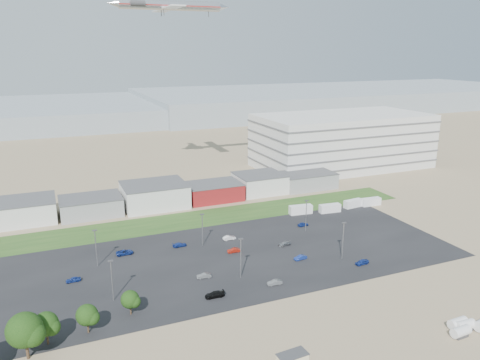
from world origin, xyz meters
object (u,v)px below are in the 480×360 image
parked_car_12 (284,244)px  box_trailer_a (301,210)px  parked_car_1 (300,258)px  parked_car_7 (234,250)px  parked_car_5 (73,279)px  parked_car_11 (229,238)px  parked_car_13 (275,282)px  parked_car_9 (125,252)px  storage_tank_nw (458,323)px  parked_car_6 (180,245)px  parked_car_2 (362,262)px  parked_car_3 (215,294)px  airliner (171,5)px  parked_car_4 (204,276)px  parked_car_8 (303,224)px

parked_car_12 → box_trailer_a: bearing=133.9°
parked_car_1 → parked_car_7: bearing=-134.1°
parked_car_5 → parked_car_11: bearing=101.2°
parked_car_13 → parked_car_9: bearing=-132.3°
storage_tank_nw → parked_car_1: (-13.08, 40.10, -0.59)m
parked_car_6 → parked_car_9: parked_car_9 is taller
parked_car_2 → parked_car_6: size_ratio=0.96×
parked_car_3 → parked_car_11: parked_car_3 is taller
airliner → parked_car_6: airliner is taller
parked_car_9 → parked_car_11: parked_car_9 is taller
storage_tank_nw → parked_car_9: bearing=132.2°
parked_car_6 → parked_car_13: bearing=-157.7°
parked_car_5 → parked_car_13: bearing=64.4°
parked_car_9 → parked_car_11: (30.22, -1.46, -0.02)m
parked_car_9 → parked_car_13: bearing=-138.3°
parked_car_5 → parked_car_11: 45.31m
parked_car_1 → parked_car_2: bearing=50.3°
parked_car_4 → parked_car_5: (-29.74, 10.40, 0.01)m
parked_car_6 → parked_car_1: bearing=-130.7°
parked_car_8 → parked_car_7: bearing=103.2°
parked_car_6 → storage_tank_nw: bearing=-149.8°
storage_tank_nw → parked_car_3: storage_tank_nw is taller
parked_car_3 → parked_car_6: (0.41, 30.48, -0.08)m
storage_tank_nw → parked_car_8: 61.36m
parked_car_3 → box_trailer_a: bearing=135.2°
parked_car_3 → parked_car_8: bearing=130.3°
airliner → parked_car_13: bearing=-89.6°
parked_car_9 → parked_car_13: size_ratio=1.28×
box_trailer_a → parked_car_5: bearing=-157.6°
box_trailer_a → parked_car_11: box_trailer_a is taller
storage_tank_nw → parked_car_7: 58.33m
parked_car_4 → parked_car_6: parked_car_4 is taller
box_trailer_a → parked_car_7: 38.87m
parked_car_3 → parked_car_7: size_ratio=1.23×
parked_car_2 → parked_car_11: bearing=-143.3°
box_trailer_a → parked_car_5: (-75.17, -21.26, -0.90)m
parked_car_5 → parked_car_6: (29.42, 10.33, -0.01)m
parked_car_5 → parked_car_11: size_ratio=0.91×
parked_car_11 → parked_car_13: size_ratio=1.05×
parked_car_4 → parked_car_3: bearing=3.5°
airliner → parked_car_1: size_ratio=12.68×
airliner → parked_car_1: (11.65, -79.98, -69.40)m
storage_tank_nw → parked_car_9: (-55.78, 61.60, -0.54)m
parked_car_13 → airliner: bearing=-176.8°
parked_car_8 → parked_car_5: bearing=92.1°
parked_car_1 → parked_car_7: (-14.61, 11.24, 0.01)m
parked_car_3 → parked_car_13: parked_car_3 is taller
parked_car_6 → parked_car_11: 14.90m
parked_car_9 → parked_car_11: bearing=-95.0°
parked_car_4 → parked_car_13: bearing=63.4°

